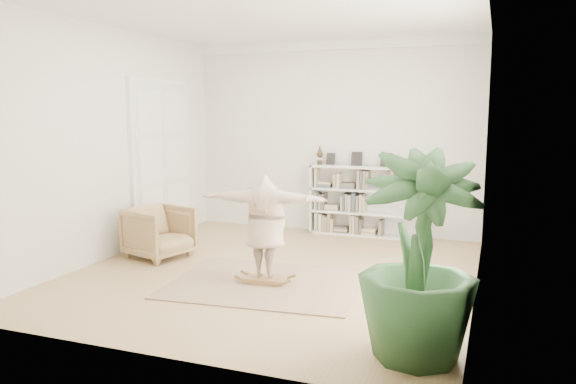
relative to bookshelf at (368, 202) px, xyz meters
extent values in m
plane|color=tan|center=(-0.74, -2.82, -0.64)|extent=(6.00, 6.00, 0.00)
plane|color=silver|center=(-0.74, 0.18, 1.16)|extent=(5.50, 0.00, 5.50)
plane|color=silver|center=(-0.74, -5.82, 1.16)|extent=(5.50, 0.00, 5.50)
plane|color=silver|center=(-3.49, -2.82, 1.16)|extent=(0.00, 6.00, 6.00)
plane|color=silver|center=(2.01, -2.82, 1.16)|extent=(0.00, 6.00, 6.00)
plane|color=white|center=(-0.74, -2.82, 2.96)|extent=(6.00, 6.00, 0.00)
cube|color=white|center=(-0.74, 0.12, 2.87)|extent=(5.50, 0.12, 0.18)
cube|color=white|center=(-3.45, -1.52, 0.76)|extent=(0.08, 1.78, 2.92)
cube|color=silver|center=(-3.43, -1.92, 0.76)|extent=(0.06, 0.78, 2.80)
cube|color=silver|center=(-3.43, -1.12, 0.76)|extent=(0.06, 0.78, 2.80)
cube|color=silver|center=(-1.07, -0.01, 0.01)|extent=(0.04, 0.35, 1.30)
cube|color=silver|center=(1.09, -0.01, 0.01)|extent=(0.04, 0.35, 1.30)
cube|color=silver|center=(0.01, 0.14, 0.01)|extent=(2.20, 0.04, 1.30)
cube|color=silver|center=(0.01, -0.01, -0.62)|extent=(2.20, 0.35, 0.04)
cube|color=silver|center=(0.01, -0.01, -0.21)|extent=(2.20, 0.35, 0.04)
cube|color=silver|center=(0.01, -0.01, 0.22)|extent=(2.20, 0.35, 0.04)
cube|color=silver|center=(0.01, -0.01, 0.64)|extent=(2.20, 0.35, 0.04)
cube|color=black|center=(-0.74, 0.04, 0.78)|extent=(0.18, 0.07, 0.24)
cube|color=black|center=(-0.24, 0.04, 0.78)|extent=(0.18, 0.07, 0.24)
cube|color=black|center=(0.31, 0.04, 0.78)|extent=(0.18, 0.07, 0.24)
cube|color=black|center=(0.81, 0.04, 0.78)|extent=(0.18, 0.07, 0.24)
imported|color=tan|center=(-2.76, -2.69, -0.23)|extent=(1.09, 1.08, 0.81)
cube|color=tan|center=(-0.65, -3.38, -0.63)|extent=(2.67, 2.22, 0.02)
cube|color=olive|center=(-0.65, -3.38, -0.56)|extent=(0.57, 0.37, 0.03)
cube|color=olive|center=(-0.65, -3.38, -0.59)|extent=(0.37, 0.09, 0.04)
cube|color=olive|center=(-0.65, -3.38, -0.59)|extent=(0.37, 0.09, 0.04)
cube|color=olive|center=(-0.65, -3.38, -0.56)|extent=(0.22, 0.07, 0.11)
cube|color=olive|center=(-0.65, -3.38, -0.56)|extent=(0.22, 0.07, 0.11)
imported|color=tan|center=(-0.65, -3.38, 0.20)|extent=(1.75, 0.62, 1.39)
imported|color=#2C582C|center=(1.56, -4.99, 0.35)|extent=(1.38, 1.38, 1.96)
camera|label=1|loc=(2.19, -10.10, 1.67)|focal=35.00mm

